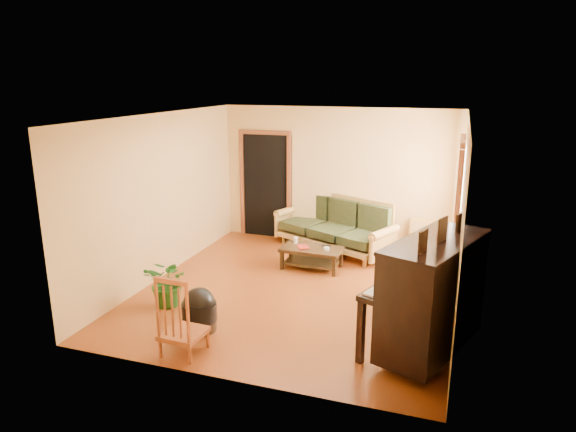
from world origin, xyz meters
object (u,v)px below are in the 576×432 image
(sofa, at_px, (333,225))
(footstool, at_px, (200,314))
(piano, at_px, (432,298))
(potted_plant, at_px, (169,282))
(armchair, at_px, (415,273))
(ceramic_crock, at_px, (447,252))
(red_chair, at_px, (183,314))
(coffee_table, at_px, (312,258))

(sofa, relative_size, footstool, 5.13)
(piano, bearing_deg, potted_plant, -162.18)
(armchair, bearing_deg, ceramic_crock, 64.44)
(armchair, bearing_deg, potted_plant, -175.35)
(armchair, xyz_separation_m, piano, (0.29, -1.35, 0.23))
(footstool, xyz_separation_m, red_chair, (0.09, -0.56, 0.28))
(armchair, relative_size, ceramic_crock, 3.88)
(piano, relative_size, ceramic_crock, 6.57)
(ceramic_crock, bearing_deg, coffee_table, -150.46)
(armchair, distance_m, potted_plant, 3.46)
(red_chair, bearing_deg, ceramic_crock, 59.91)
(coffee_table, relative_size, ceramic_crock, 4.22)
(sofa, xyz_separation_m, footstool, (-0.86, -3.60, -0.28))
(red_chair, xyz_separation_m, ceramic_crock, (2.82, 4.34, -0.37))
(footstool, height_order, red_chair, red_chair)
(piano, bearing_deg, coffee_table, 153.44)
(footstool, height_order, potted_plant, potted_plant)
(armchair, bearing_deg, sofa, 115.57)
(coffee_table, xyz_separation_m, armchair, (1.77, -0.89, 0.28))
(coffee_table, relative_size, red_chair, 1.02)
(coffee_table, height_order, armchair, armchair)
(ceramic_crock, bearing_deg, potted_plant, -138.11)
(coffee_table, xyz_separation_m, potted_plant, (-1.49, -2.05, 0.17))
(footstool, relative_size, red_chair, 0.45)
(coffee_table, relative_size, footstool, 2.28)
(sofa, distance_m, red_chair, 4.23)
(footstool, xyz_separation_m, potted_plant, (-0.74, 0.51, 0.14))
(piano, bearing_deg, sofa, 141.43)
(potted_plant, bearing_deg, red_chair, -51.90)
(piano, xyz_separation_m, potted_plant, (-3.55, 0.18, -0.34))
(footstool, bearing_deg, sofa, 76.56)
(sofa, distance_m, armchair, 2.54)
(ceramic_crock, relative_size, potted_plant, 0.34)
(coffee_table, bearing_deg, red_chair, -101.88)
(coffee_table, height_order, red_chair, red_chair)
(piano, xyz_separation_m, red_chair, (-2.71, -0.88, -0.20))
(sofa, relative_size, red_chair, 2.30)
(coffee_table, xyz_separation_m, piano, (2.06, -2.23, 0.51))
(armchair, xyz_separation_m, ceramic_crock, (0.39, 2.11, -0.34))
(footstool, relative_size, ceramic_crock, 1.85)
(coffee_table, bearing_deg, armchair, -26.60)
(coffee_table, distance_m, potted_plant, 2.54)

